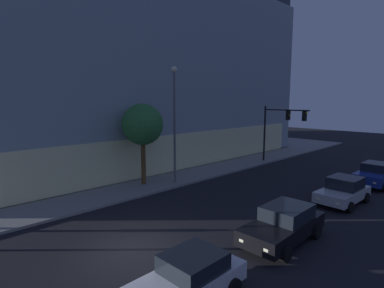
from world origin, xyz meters
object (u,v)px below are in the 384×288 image
object	(u,v)px
traffic_light_far_corner	(281,122)
car_black	(284,224)
car_silver	(343,191)
car_blue	(375,174)
street_lamp_sidewalk	(174,112)
sidewalk_tree	(143,125)
car_white	(188,278)
modern_building	(106,66)

from	to	relation	value
traffic_light_far_corner	car_black	xyz separation A→B (m)	(-14.75, -8.65, -3.37)
car_silver	car_blue	bearing A→B (deg)	-1.91
street_lamp_sidewalk	car_silver	xyz separation A→B (m)	(4.70, -10.48, -4.70)
car_silver	car_blue	xyz separation A→B (m)	(5.91, -0.20, 0.05)
street_lamp_sidewalk	car_blue	xyz separation A→B (m)	(10.61, -10.68, -4.66)
car_black	street_lamp_sidewalk	bearing A→B (deg)	75.81
car_blue	street_lamp_sidewalk	bearing A→B (deg)	134.81
sidewalk_tree	car_black	size ratio (longest dim) A/B	1.25
traffic_light_far_corner	street_lamp_sidewalk	world-z (taller)	street_lamp_sidewalk
sidewalk_tree	street_lamp_sidewalk	bearing A→B (deg)	-34.62
street_lamp_sidewalk	car_white	size ratio (longest dim) A/B	2.13
modern_building	traffic_light_far_corner	xyz separation A→B (m)	(7.44, -20.29, -6.33)
car_black	sidewalk_tree	bearing A→B (deg)	86.45
modern_building	car_silver	distance (m)	30.49
sidewalk_tree	car_blue	bearing A→B (deg)	-43.78
traffic_light_far_corner	car_silver	world-z (taller)	traffic_light_far_corner
car_silver	traffic_light_far_corner	bearing A→B (deg)	49.33
car_black	car_silver	distance (m)	7.36
car_silver	car_white	bearing A→B (deg)	179.97
street_lamp_sidewalk	car_black	distance (m)	11.82
car_white	car_black	xyz separation A→B (m)	(5.88, -0.05, 0.08)
street_lamp_sidewalk	car_black	world-z (taller)	street_lamp_sidewalk
car_black	car_blue	xyz separation A→B (m)	(13.27, -0.15, 0.01)
car_black	modern_building	bearing A→B (deg)	75.82
car_black	car_silver	world-z (taller)	car_black
street_lamp_sidewalk	car_white	distance (m)	14.33
traffic_light_far_corner	car_black	bearing A→B (deg)	-149.62
street_lamp_sidewalk	modern_building	bearing A→B (deg)	75.83
street_lamp_sidewalk	traffic_light_far_corner	bearing A→B (deg)	-8.84
street_lamp_sidewalk	car_black	bearing A→B (deg)	-104.19
car_blue	sidewalk_tree	bearing A→B (deg)	136.22
sidewalk_tree	car_black	world-z (taller)	sidewalk_tree
modern_building	car_blue	distance (m)	31.23
car_white	car_black	bearing A→B (deg)	-0.50
car_blue	car_silver	bearing A→B (deg)	178.09
modern_building	car_black	size ratio (longest dim) A/B	7.61
car_white	car_black	size ratio (longest dim) A/B	0.85
car_white	car_silver	distance (m)	13.24
street_lamp_sidewalk	car_white	world-z (taller)	street_lamp_sidewalk
street_lamp_sidewalk	car_white	xyz separation A→B (m)	(-8.54, -10.48, -4.75)
street_lamp_sidewalk	sidewalk_tree	xyz separation A→B (m)	(-1.93, 1.33, -0.94)
traffic_light_far_corner	car_black	size ratio (longest dim) A/B	1.18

